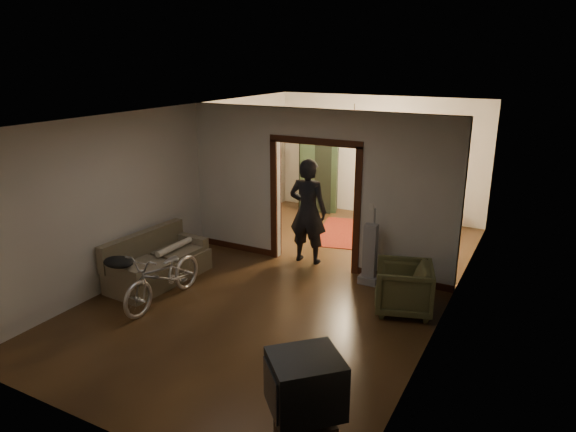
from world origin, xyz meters
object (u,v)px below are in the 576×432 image
Objects in this scene: sofa at (158,258)px; person at (308,211)px; armchair at (403,288)px; locker at (319,175)px; desk at (416,210)px; bicycle at (164,276)px.

person is (1.82, 1.96, 0.56)m from sofa.
locker is at bearing -159.17° from armchair.
armchair is 0.43× the size of person.
person reaches higher than desk.
person is 1.96× the size of desk.
locker reaches higher than desk.
sofa is 1.00× the size of locker.
desk is (2.44, 5.57, -0.07)m from bicycle.
bicycle reaches higher than desk.
locker is 2.50m from desk.
bicycle reaches higher than sofa.
armchair is at bearing 148.91° from person.
bicycle is at bearing 60.77° from person.
sofa is 2.73m from person.
person is at bearing -87.54° from locker.
person is (-2.10, 1.09, 0.59)m from armchair.
sofa is 1.80× the size of desk.
bicycle is 5.69m from locker.
bicycle is at bearing -39.09° from sofa.
desk is (1.23, 3.04, -0.60)m from person.
locker is at bearing 87.08° from sofa.
bicycle is 2.85m from person.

